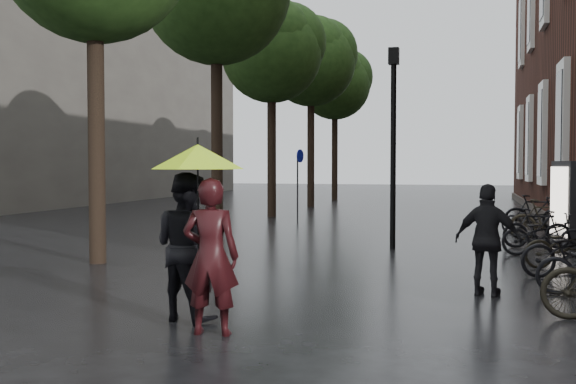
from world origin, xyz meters
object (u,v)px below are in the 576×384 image
(pedestrian_walking, at_px, (488,240))
(lamp_post, at_px, (393,127))
(ad_lightbox, at_px, (565,203))
(parked_bicycles, at_px, (554,235))
(person_black, at_px, (186,246))
(person_burgundy, at_px, (211,256))

(pedestrian_walking, distance_m, lamp_post, 5.84)
(ad_lightbox, bearing_deg, lamp_post, -168.62)
(pedestrian_walking, height_order, lamp_post, lamp_post)
(lamp_post, bearing_deg, parked_bicycles, -9.59)
(person_black, xyz_separation_m, parked_bicycles, (5.13, 7.11, -0.45))
(parked_bicycles, xyz_separation_m, ad_lightbox, (0.49, 2.18, 0.54))
(person_burgundy, bearing_deg, ad_lightbox, -123.60)
(parked_bicycles, bearing_deg, person_burgundy, -120.56)
(person_burgundy, xyz_separation_m, lamp_post, (1.18, 8.30, 1.87))
(person_burgundy, distance_m, ad_lightbox, 11.12)
(pedestrian_walking, bearing_deg, parked_bicycles, -92.85)
(pedestrian_walking, xyz_separation_m, parked_bicycles, (1.47, 4.59, -0.35))
(pedestrian_walking, relative_size, ad_lightbox, 0.82)
(ad_lightbox, height_order, lamp_post, lamp_post)
(person_burgundy, xyz_separation_m, ad_lightbox, (5.06, 9.91, 0.12))
(parked_bicycles, distance_m, ad_lightbox, 2.30)
(ad_lightbox, bearing_deg, person_burgundy, -128.19)
(person_burgundy, bearing_deg, parked_bicycles, -127.14)
(person_burgundy, bearing_deg, person_black, -54.06)
(ad_lightbox, bearing_deg, parked_bicycles, -113.86)
(person_black, bearing_deg, pedestrian_walking, -127.73)
(person_burgundy, xyz_separation_m, parked_bicycles, (4.56, 7.73, -0.42))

